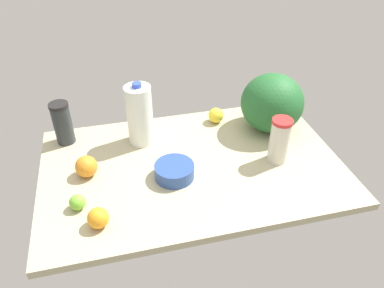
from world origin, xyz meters
TOP-DOWN VIEW (x-y plane):
  - countertop at (0.00, 0.00)cm, footprint 120.00×76.00cm
  - mixing_bowl at (-8.44, -5.93)cm, footprint 15.40×15.40cm
  - shaker_bottle at (-49.72, 28.36)cm, footprint 8.08×8.08cm
  - watermelon at (40.81, 17.32)cm, footprint 27.67×27.67cm
  - tumbler_cup at (34.33, -5.68)cm, footprint 8.13×8.13cm
  - milk_jug at (-17.51, 20.88)cm, footprint 11.06×11.06cm
  - lemon_far_back at (18.46, 27.90)cm, footprint 7.09×7.09cm
  - orange_by_jug at (-37.93, -24.26)cm, footprint 7.20×7.20cm
  - lime_beside_bowl at (-44.71, -14.36)cm, footprint 5.67×5.67cm
  - orange_loose at (-41.14, 3.13)cm, footprint 8.53×8.53cm

SIDE VIEW (x-z plane):
  - countertop at x=0.00cm, z-range 0.00..3.00cm
  - mixing_bowl at x=-8.44cm, z-range 3.00..8.59cm
  - lime_beside_bowl at x=-44.71cm, z-range 3.00..8.67cm
  - lemon_far_back at x=18.46cm, z-range 3.00..10.09cm
  - orange_by_jug at x=-37.93cm, z-range 3.00..10.20cm
  - orange_loose at x=-41.14cm, z-range 3.00..11.53cm
  - shaker_bottle at x=-49.72cm, z-range 3.04..22.03cm
  - tumbler_cup at x=34.33cm, z-range 3.04..22.47cm
  - watermelon at x=40.81cm, z-range 3.00..29.09cm
  - milk_jug at x=-17.51cm, z-range 2.22..30.42cm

